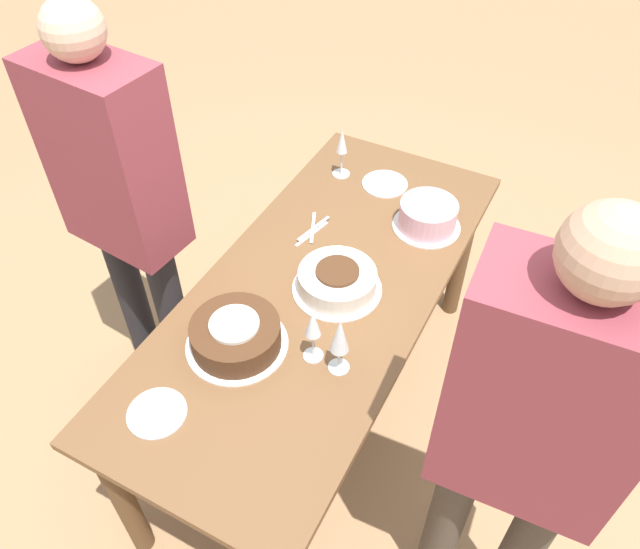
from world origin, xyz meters
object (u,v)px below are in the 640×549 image
(cake_front_chocolate, at_px, (236,335))
(person_watching, at_px, (530,431))
(wine_glass_extra, at_px, (342,145))
(wine_glass_far, at_px, (313,326))
(cake_back_decorated, at_px, (428,216))
(person_cutting, at_px, (120,193))
(cake_center_white, at_px, (337,281))
(wine_glass_near, at_px, (340,337))

(cake_front_chocolate, xyz_separation_m, person_watching, (0.05, 0.84, 0.19))
(cake_front_chocolate, relative_size, wine_glass_extra, 1.49)
(wine_glass_far, distance_m, wine_glass_extra, 0.91)
(cake_back_decorated, bearing_deg, person_cutting, -57.37)
(cake_front_chocolate, bearing_deg, wine_glass_extra, -173.49)
(cake_center_white, distance_m, person_watching, 0.81)
(person_watching, bearing_deg, wine_glass_far, -13.95)
(wine_glass_extra, relative_size, person_cutting, 0.13)
(cake_center_white, xyz_separation_m, cake_back_decorated, (-0.43, 0.15, 0.01))
(cake_center_white, height_order, person_cutting, person_cutting)
(cake_center_white, height_order, person_watching, person_watching)
(person_watching, bearing_deg, cake_front_chocolate, -6.48)
(cake_center_white, relative_size, person_watching, 0.18)
(cake_front_chocolate, distance_m, wine_glass_near, 0.33)
(cake_back_decorated, bearing_deg, wine_glass_far, -7.01)
(wine_glass_far, bearing_deg, person_watching, 79.14)
(cake_back_decorated, bearing_deg, wine_glass_extra, -108.92)
(cake_back_decorated, relative_size, person_cutting, 0.15)
(wine_glass_near, relative_size, wine_glass_far, 1.07)
(wine_glass_far, height_order, person_cutting, person_cutting)
(cake_center_white, distance_m, wine_glass_far, 0.30)
(cake_front_chocolate, distance_m, wine_glass_far, 0.25)
(cake_back_decorated, xyz_separation_m, person_watching, (0.83, 0.53, 0.19))
(cake_front_chocolate, relative_size, person_cutting, 0.19)
(cake_center_white, height_order, wine_glass_near, wine_glass_near)
(cake_back_decorated, height_order, wine_glass_extra, wine_glass_extra)
(cake_front_chocolate, height_order, person_cutting, person_cutting)
(wine_glass_extra, bearing_deg, wine_glass_near, 25.89)
(cake_front_chocolate, relative_size, wine_glass_near, 1.46)
(cake_front_chocolate, xyz_separation_m, wine_glass_near, (-0.07, 0.31, 0.10))
(wine_glass_near, height_order, person_watching, person_watching)
(wine_glass_near, distance_m, person_cutting, 0.90)
(wine_glass_extra, bearing_deg, cake_center_white, 25.11)
(person_watching, bearing_deg, cake_back_decorated, -60.33)
(cake_front_chocolate, xyz_separation_m, person_cutting, (-0.21, -0.57, 0.18))
(cake_center_white, bearing_deg, wine_glass_near, 27.46)
(cake_back_decorated, xyz_separation_m, wine_glass_extra, (-0.14, -0.42, 0.09))
(cake_back_decorated, relative_size, wine_glass_extra, 1.19)
(cake_center_white, xyz_separation_m, wine_glass_near, (0.28, 0.15, 0.10))
(cake_front_chocolate, xyz_separation_m, cake_back_decorated, (-0.78, 0.31, 0.00))
(person_watching, bearing_deg, cake_center_white, -33.39)
(wine_glass_far, bearing_deg, wine_glass_extra, -158.90)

